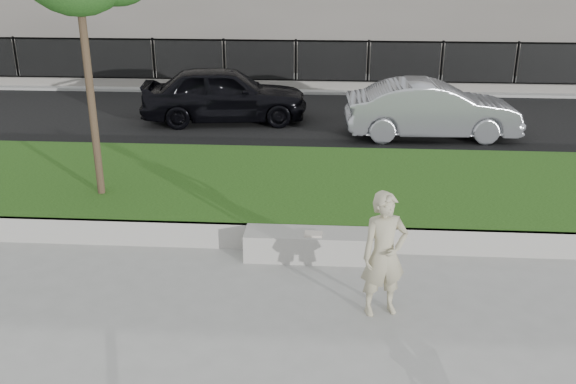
# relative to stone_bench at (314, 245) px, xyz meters

# --- Properties ---
(ground) EXTENTS (90.00, 90.00, 0.00)m
(ground) POSITION_rel_stone_bench_xyz_m (-0.31, -0.80, -0.21)
(ground) COLOR gray
(ground) RESTS_ON ground
(grass_bank) EXTENTS (34.00, 4.00, 0.40)m
(grass_bank) POSITION_rel_stone_bench_xyz_m (-0.31, 2.20, -0.01)
(grass_bank) COLOR black
(grass_bank) RESTS_ON ground
(grass_kerb) EXTENTS (34.00, 0.08, 0.40)m
(grass_kerb) POSITION_rel_stone_bench_xyz_m (-0.31, 0.24, -0.01)
(grass_kerb) COLOR #9C9A92
(grass_kerb) RESTS_ON ground
(street) EXTENTS (34.00, 7.00, 0.04)m
(street) POSITION_rel_stone_bench_xyz_m (-0.31, 7.70, -0.19)
(street) COLOR black
(street) RESTS_ON ground
(far_pavement) EXTENTS (34.00, 3.00, 0.12)m
(far_pavement) POSITION_rel_stone_bench_xyz_m (-0.31, 12.20, -0.15)
(far_pavement) COLOR gray
(far_pavement) RESTS_ON ground
(iron_fence) EXTENTS (32.00, 0.30, 1.50)m
(iron_fence) POSITION_rel_stone_bench_xyz_m (-0.31, 11.20, 0.34)
(iron_fence) COLOR slate
(iron_fence) RESTS_ON far_pavement
(stone_bench) EXTENTS (2.01, 0.50, 0.41)m
(stone_bench) POSITION_rel_stone_bench_xyz_m (0.00, 0.00, 0.00)
(stone_bench) COLOR #9C9A92
(stone_bench) RESTS_ON ground
(man) EXTENTS (0.67, 0.54, 1.59)m
(man) POSITION_rel_stone_bench_xyz_m (0.88, -1.42, 0.59)
(man) COLOR tan
(man) RESTS_ON ground
(book) EXTENTS (0.26, 0.19, 0.03)m
(book) POSITION_rel_stone_bench_xyz_m (-0.01, -0.09, 0.22)
(book) COLOR beige
(book) RESTS_ON stone_bench
(car_dark) EXTENTS (4.33, 2.17, 1.42)m
(car_dark) POSITION_rel_stone_bench_xyz_m (-2.50, 7.47, 0.54)
(car_dark) COLOR black
(car_dark) RESTS_ON street
(car_silver) EXTENTS (4.05, 1.60, 1.31)m
(car_silver) POSITION_rel_stone_bench_xyz_m (2.54, 6.38, 0.49)
(car_silver) COLOR #9A9DA3
(car_silver) RESTS_ON street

